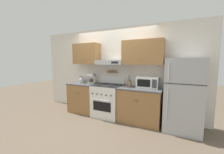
{
  "coord_description": "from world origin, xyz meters",
  "views": [
    {
      "loc": [
        1.79,
        -3.09,
        1.58
      ],
      "look_at": [
        0.16,
        0.28,
        1.15
      ],
      "focal_mm": 22.0,
      "sensor_mm": 36.0,
      "label": 1
    }
  ],
  "objects": [
    {
      "name": "coffee_maker",
      "position": [
        -0.63,
        0.46,
        1.05
      ],
      "size": [
        0.21,
        0.21,
        0.3
      ],
      "color": "white",
      "rests_on": "counter_left"
    },
    {
      "name": "counter_right",
      "position": [
        0.94,
        0.34,
        0.45
      ],
      "size": [
        1.09,
        0.67,
        0.9
      ],
      "color": "olive",
      "rests_on": "ground_plane"
    },
    {
      "name": "ground_plane",
      "position": [
        0.0,
        0.0,
        0.0
      ],
      "size": [
        16.0,
        16.0,
        0.0
      ],
      "primitive_type": "plane",
      "color": "brown"
    },
    {
      "name": "microwave",
      "position": [
        1.1,
        0.46,
        1.04
      ],
      "size": [
        0.53,
        0.38,
        0.29
      ],
      "color": "white",
      "rests_on": "counter_right"
    },
    {
      "name": "wall_back",
      "position": [
        0.04,
        0.64,
        1.43
      ],
      "size": [
        5.2,
        0.46,
        2.55
      ],
      "color": "silver",
      "rests_on": "ground_plane"
    },
    {
      "name": "tea_kettle",
      "position": [
        -1.01,
        0.44,
        0.97
      ],
      "size": [
        0.25,
        0.19,
        0.21
      ],
      "color": "#B7B7BC",
      "rests_on": "counter_left"
    },
    {
      "name": "refrigerator",
      "position": [
        1.92,
        0.31,
        0.82
      ],
      "size": [
        0.77,
        0.71,
        1.65
      ],
      "color": "#ADAFB5",
      "rests_on": "ground_plane"
    },
    {
      "name": "stove_range",
      "position": [
        0.0,
        0.32,
        0.46
      ],
      "size": [
        0.78,
        0.71,
        1.06
      ],
      "color": "white",
      "rests_on": "ground_plane"
    },
    {
      "name": "counter_left",
      "position": [
        -0.84,
        0.34,
        0.45
      ],
      "size": [
        0.89,
        0.67,
        0.9
      ],
      "color": "olive",
      "rests_on": "ground_plane"
    },
    {
      "name": "utensil_crock",
      "position": [
        0.61,
        0.44,
        0.98
      ],
      "size": [
        0.12,
        0.12,
        0.31
      ],
      "color": "#8E7051",
      "rests_on": "counter_right"
    }
  ]
}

